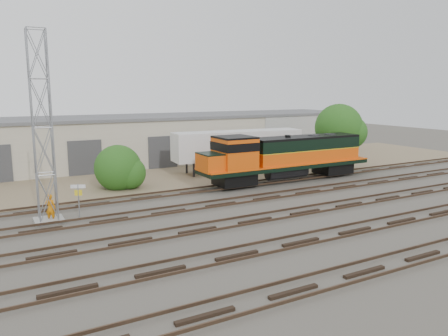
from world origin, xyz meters
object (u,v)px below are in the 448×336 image
signal_tower (42,131)px  semi_trailer (241,146)px  locomotive (285,156)px  worker (51,208)px

signal_tower → semi_trailer: (19.64, 9.21, -3.09)m
signal_tower → semi_trailer: size_ratio=0.86×
locomotive → worker: bearing=-172.2°
signal_tower → worker: (0.14, -0.01, -4.80)m
locomotive → worker: locomotive is taller
worker → signal_tower: bearing=29.1°
worker → semi_trailer: semi_trailer is taller
locomotive → signal_tower: (-20.28, -2.73, 3.33)m
locomotive → signal_tower: size_ratio=1.46×
worker → semi_trailer: (19.50, 9.22, 1.71)m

